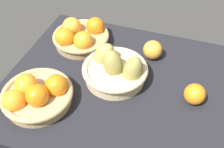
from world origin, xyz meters
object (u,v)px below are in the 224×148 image
(basket_center_pears, at_px, (115,69))
(loose_orange_back_gap, at_px, (153,50))
(basket_near_left, at_px, (36,94))
(loose_orange_front_gap, at_px, (195,94))
(basket_far_left, at_px, (80,36))

(basket_center_pears, bearing_deg, loose_orange_back_gap, 57.24)
(basket_near_left, relative_size, loose_orange_front_gap, 3.34)
(basket_center_pears, height_order, basket_far_left, basket_center_pears)
(loose_orange_front_gap, height_order, loose_orange_back_gap, loose_orange_back_gap)
(basket_far_left, xyz_separation_m, loose_orange_back_gap, (0.31, 0.01, -0.00))
(loose_orange_back_gap, bearing_deg, basket_near_left, -131.81)
(basket_center_pears, height_order, loose_orange_back_gap, basket_center_pears)
(basket_near_left, distance_m, basket_center_pears, 0.29)
(loose_orange_front_gap, xyz_separation_m, loose_orange_back_gap, (-0.19, 0.18, 0.00))
(basket_far_left, height_order, loose_orange_back_gap, basket_far_left)
(basket_near_left, distance_m, basket_far_left, 0.35)
(loose_orange_front_gap, relative_size, loose_orange_back_gap, 0.95)
(basket_near_left, distance_m, loose_orange_front_gap, 0.54)
(basket_center_pears, relative_size, loose_orange_front_gap, 3.36)
(basket_near_left, height_order, loose_orange_front_gap, basket_near_left)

